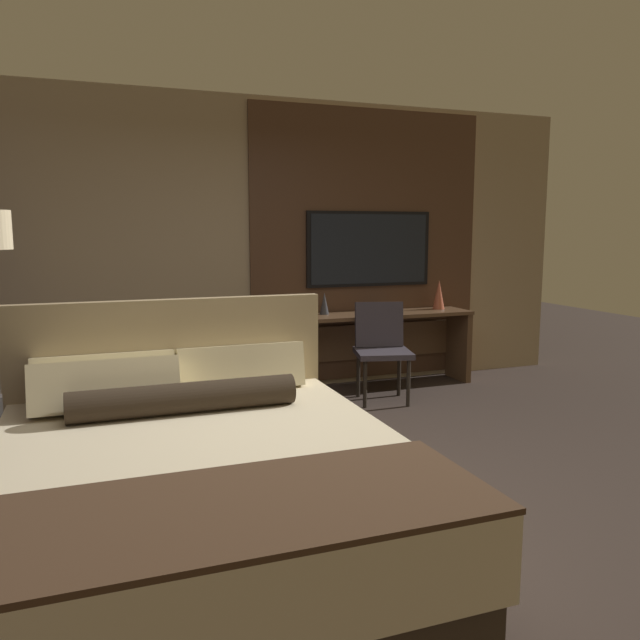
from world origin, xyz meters
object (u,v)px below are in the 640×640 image
Objects in this scene: desk_chair at (381,342)px; book at (381,311)px; tv at (369,249)px; bed at (199,485)px; vase_tall at (439,295)px; vase_short at (324,303)px; desk at (376,336)px.

desk_chair is 0.57m from book.
bed is at bearing -127.66° from tv.
vase_tall reaches higher than vase_short.
book is at bearing -5.79° from desk.
vase_tall is (2.94, 2.71, 0.57)m from bed.
desk_chair reaches higher than desk.
bed is 1.70× the size of tv.
desk is 1.46× the size of tv.
desk_chair is at bearing -150.52° from vase_tall.
vase_tall is at bearing 42.70° from bed.
vase_short is at bearing 179.11° from vase_tall.
book is (-0.68, -0.04, -0.14)m from vase_tall.
tv is at bearing 90.00° from desk.
desk_chair is 0.72m from vase_short.
tv reaches higher than desk_chair.
desk_chair is at bearing -104.43° from tv.
book is (0.05, -0.01, 0.25)m from desk.
bed is 3.24m from vase_short.
bed reaches higher than vase_tall.
book is at bearing 49.81° from bed.
vase_short is (-1.27, 0.02, -0.04)m from vase_tall.
desk_chair is 3.53× the size of book.
tv is 0.64m from book.
tv is 4.45× the size of vase_tall.
tv reaches higher than bed.
tv is at bearing 106.69° from book.
bed is at bearing -121.48° from vase_short.
bed is 1.16× the size of desk.
bed is 3.00m from desk_chair.
desk is 0.83m from vase_tall.
desk is at bearing 174.21° from book.
vase_short reaches higher than desk_chair.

